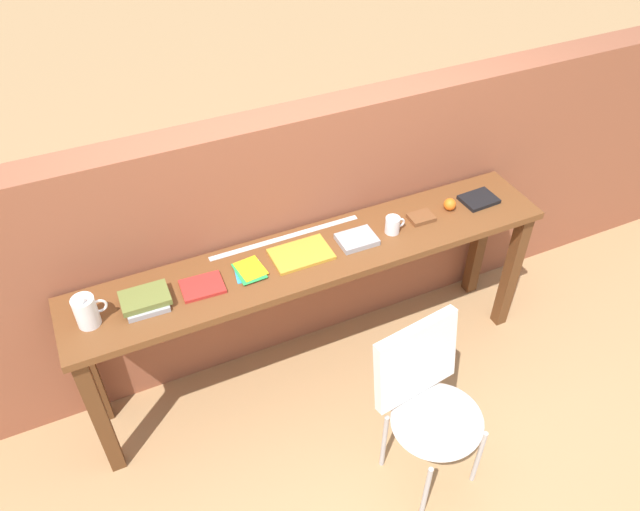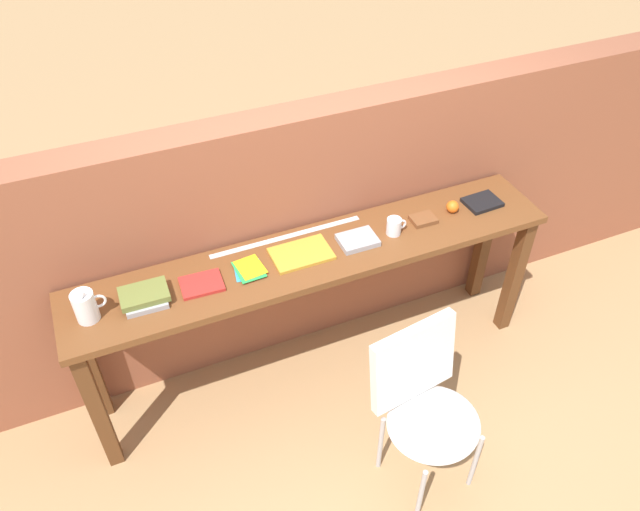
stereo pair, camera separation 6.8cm
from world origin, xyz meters
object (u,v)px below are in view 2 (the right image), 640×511
Objects in this scene: pamphlet_pile_colourful at (249,269)px; leather_journal_brown at (423,219)px; mug at (394,226)px; chair_white_moulded at (426,403)px; sports_ball_small at (453,207)px; magazine_cycling at (202,284)px; book_repair_rightmost at (482,202)px; book_stack_leftmost at (145,297)px; pitcher_white at (86,306)px; book_open_centre at (301,254)px.

leather_journal_brown is (0.96, 0.00, 0.00)m from pamphlet_pile_colourful.
mug is at bearing -1.65° from pamphlet_pile_colourful.
chair_white_moulded is 1.07m from sports_ball_small.
book_repair_rightmost is at bearing 3.82° from magazine_cycling.
leather_journal_brown is at bearing -176.55° from sports_ball_small.
book_stack_leftmost reaches higher than pamphlet_pile_colourful.
chair_white_moulded is at bearing -115.29° from leather_journal_brown.
leather_journal_brown is 0.37m from book_repair_rightmost.
chair_white_moulded is 0.90m from mug.
book_repair_rightmost is at bearing 0.83° from book_stack_leftmost.
sports_ball_small is at bearing 54.06° from chair_white_moulded.
book_stack_leftmost is 1.70× the size of leather_journal_brown.
pitcher_white reaches higher than book_open_centre.
pitcher_white is 1.04× the size of pamphlet_pile_colourful.
leather_journal_brown is (1.20, 0.02, 0.00)m from magazine_cycling.
pamphlet_pile_colourful is 0.60× the size of book_open_centre.
sports_ball_small reaches higher than book_repair_rightmost.
mug is (0.21, 0.77, 0.40)m from chair_white_moulded.
pitcher_white is at bearing -176.04° from magazine_cycling.
chair_white_moulded is 8.10× the size of mug.
magazine_cycling is at bearing -176.99° from pamphlet_pile_colourful.
mug is (0.77, -0.02, 0.04)m from pamphlet_pile_colourful.
book_open_centre is at bearing 1.53° from pitcher_white.
pitcher_white reaches higher than pamphlet_pile_colourful.
mug is 1.64× the size of sports_ball_small.
magazine_cycling is at bearing -178.83° from sports_ball_small.
chair_white_moulded is 6.86× the size of leather_journal_brown.
sports_ball_small is (1.90, 0.04, -0.04)m from pitcher_white.
pitcher_white is 0.75m from pamphlet_pile_colourful.
book_open_centre is at bearing -178.56° from leather_journal_brown.
book_stack_leftmost reaches higher than magazine_cycling.
mug is at bearing -3.27° from book_open_centre.
sports_ball_small is 0.19m from book_repair_rightmost.
pamphlet_pile_colourful is (0.75, 0.02, -0.07)m from pitcher_white.
book_stack_leftmost is at bearing -177.71° from leather_journal_brown.
book_open_centre is 1.06m from book_repair_rightmost.
sports_ball_small is at bearing 1.13° from pitcher_white.
book_repair_rightmost reaches higher than pamphlet_pile_colourful.
sports_ball_small is (0.59, 0.81, 0.39)m from chair_white_moulded.
book_repair_rightmost is at bearing 3.46° from mug.
pamphlet_pile_colourful is 0.93× the size of book_repair_rightmost.
pitcher_white is 1.53m from mug.
mug is at bearing -179.01° from book_repair_rightmost.
pitcher_white is at bearing -178.55° from book_open_centre.
book_stack_leftmost is at bearing -178.28° from pamphlet_pile_colourful.
magazine_cycling is 0.66× the size of book_open_centre.
book_stack_leftmost is 1.84m from book_repair_rightmost.
book_repair_rightmost is at bearing -1.28° from sports_ball_small.
pitcher_white reaches higher than magazine_cycling.
magazine_cycling reaches higher than chair_white_moulded.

